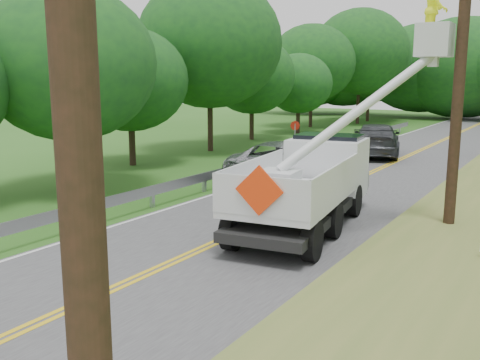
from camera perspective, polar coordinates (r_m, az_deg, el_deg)
The scene contains 8 objects.
ground at distance 10.79m, azimuth -17.52°, elevation -12.94°, with size 140.00×140.00×0.00m, color #275A18.
road at distance 22.12m, azimuth 11.00°, elevation -0.54°, with size 7.20×96.00×0.03m.
guardrail at distance 24.51m, azimuth 3.01°, elevation 2.01°, with size 0.18×48.00×0.77m.
treeline_left at distance 41.91m, azimuth 6.00°, elevation 12.70°, with size 11.23×52.11×10.93m.
bucket_truck at distance 16.11m, azimuth 8.74°, elevation 1.03°, with size 5.02×7.32×6.89m.
suv_silver at distance 22.72m, azimuth 4.99°, elevation 2.08°, with size 2.78×6.03×1.67m, color #A7A9AE.
suv_darkgrey at distance 31.05m, azimuth 14.34°, elevation 4.20°, with size 2.51×6.18×1.79m, color #393C40.
stop_sign_permanent at distance 26.69m, azimuth 5.88°, elevation 4.63°, with size 0.46×0.19×2.24m.
Camera 1 is at (7.66, -6.32, 4.23)m, focal length 39.97 mm.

